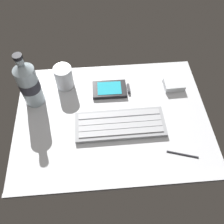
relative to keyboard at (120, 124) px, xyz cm
name	(u,v)px	position (x,y,z in cm)	size (l,w,h in cm)	color
ground_plane	(112,119)	(-2.36, 3.29, -1.79)	(64.00, 48.00, 2.80)	silver
keyboard	(120,124)	(0.00, 0.00, 0.00)	(29.07, 11.20, 1.70)	#93969B
handheld_device	(111,89)	(-1.70, 15.02, -0.08)	(12.88, 7.77, 1.50)	black
juice_cup	(64,78)	(-18.11, 18.89, 3.10)	(6.40, 6.40, 8.50)	silver
water_bottle	(29,83)	(-28.43, 12.79, 8.20)	(6.73, 6.73, 20.80)	silver
charger_block	(174,84)	(20.96, 15.01, 0.39)	(7.00, 5.60, 2.40)	silver
stylus_pen	(183,154)	(17.75, -11.76, -0.46)	(0.70, 0.70, 9.50)	#26262B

